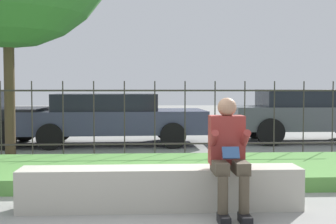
% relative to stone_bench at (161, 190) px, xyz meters
% --- Properties ---
extents(ground_plane, '(60.00, 60.00, 0.00)m').
position_rel_stone_bench_xyz_m(ground_plane, '(-0.26, 0.00, -0.21)').
color(ground_plane, gray).
extents(stone_bench, '(3.20, 0.46, 0.48)m').
position_rel_stone_bench_xyz_m(stone_bench, '(0.00, 0.00, 0.00)').
color(stone_bench, '#B7B2A3').
rests_on(stone_bench, ground_plane).
extents(person_seated_reader, '(0.42, 0.73, 1.28)m').
position_rel_stone_bench_xyz_m(person_seated_reader, '(0.73, -0.26, 0.49)').
color(person_seated_reader, black).
rests_on(person_seated_reader, ground_plane).
extents(grass_berm, '(10.12, 2.37, 0.20)m').
position_rel_stone_bench_xyz_m(grass_berm, '(-0.26, 1.89, -0.11)').
color(grass_berm, '#569342').
rests_on(grass_berm, ground_plane).
extents(iron_fence, '(8.12, 0.03, 1.51)m').
position_rel_stone_bench_xyz_m(iron_fence, '(-0.26, 3.65, 0.58)').
color(iron_fence, '#332D28').
rests_on(iron_fence, ground_plane).
extents(car_parked_right, '(4.11, 1.87, 1.33)m').
position_rel_stone_bench_xyz_m(car_parked_right, '(4.05, 6.36, 0.51)').
color(car_parked_right, '#4C5156').
rests_on(car_parked_right, ground_plane).
extents(car_parked_center, '(4.48, 2.06, 1.23)m').
position_rel_stone_bench_xyz_m(car_parked_center, '(-0.96, 6.05, 0.46)').
color(car_parked_center, '#383D56').
rests_on(car_parked_center, ground_plane).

